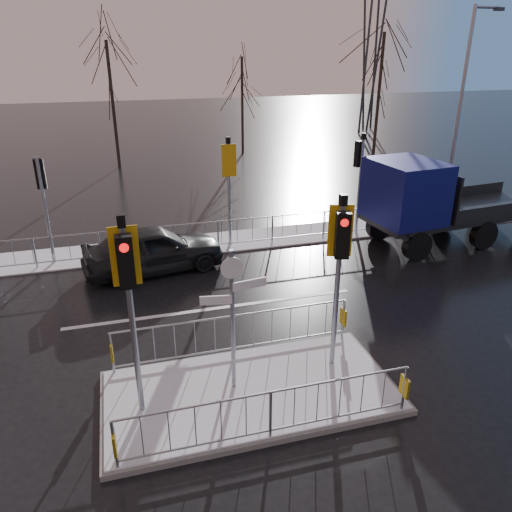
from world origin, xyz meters
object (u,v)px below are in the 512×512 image
object	(u,v)px
traffic_island	(250,379)
flatbed_truck	(426,201)
car_far_lane	(153,249)
street_lamp_right	(461,111)

from	to	relation	value
traffic_island	flatbed_truck	world-z (taller)	traffic_island
car_far_lane	flatbed_truck	bearing A→B (deg)	-101.13
flatbed_truck	street_lamp_right	xyz separation A→B (m)	(2.44, 2.09, 2.72)
flatbed_truck	street_lamp_right	world-z (taller)	street_lamp_right
flatbed_truck	street_lamp_right	distance (m)	4.21
flatbed_truck	traffic_island	bearing A→B (deg)	-141.84
traffic_island	flatbed_truck	xyz separation A→B (m)	(8.15, 6.40, 1.28)
street_lamp_right	traffic_island	bearing A→B (deg)	-141.27
traffic_island	street_lamp_right	distance (m)	14.14
car_far_lane	flatbed_truck	xyz separation A→B (m)	(9.47, -0.38, 0.92)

